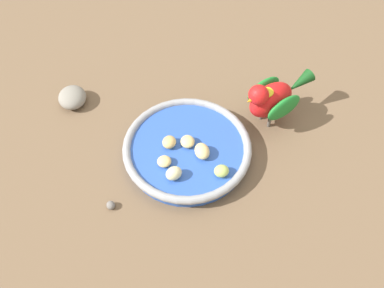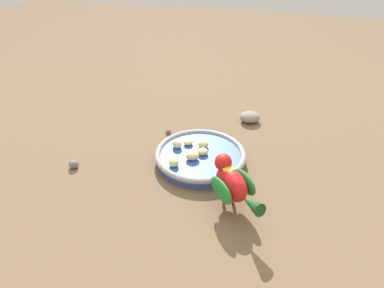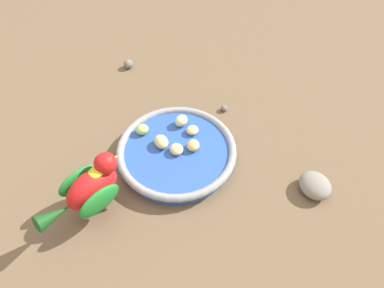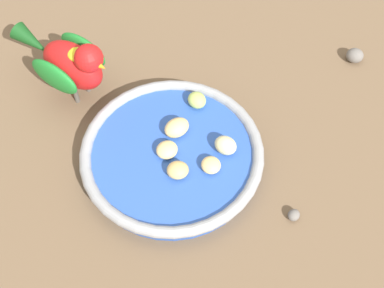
% 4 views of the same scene
% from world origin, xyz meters
% --- Properties ---
extents(ground_plane, '(4.00, 4.00, 0.00)m').
position_xyz_m(ground_plane, '(0.00, 0.00, 0.00)').
color(ground_plane, brown).
extents(feeding_bowl, '(0.24, 0.24, 0.03)m').
position_xyz_m(feeding_bowl, '(0.00, -0.01, 0.02)').
color(feeding_bowl, '#2D56B7').
rests_on(feeding_bowl, ground_plane).
extents(apple_piece_0, '(0.03, 0.03, 0.02)m').
position_xyz_m(apple_piece_0, '(0.07, -0.06, 0.04)').
color(apple_piece_0, '#B2CC66').
rests_on(apple_piece_0, feeding_bowl).
extents(apple_piece_1, '(0.03, 0.03, 0.02)m').
position_xyz_m(apple_piece_1, '(-0.03, -0.01, 0.03)').
color(apple_piece_1, tan).
rests_on(apple_piece_1, feeding_bowl).
extents(apple_piece_2, '(0.03, 0.03, 0.02)m').
position_xyz_m(apple_piece_2, '(0.00, -0.00, 0.03)').
color(apple_piece_2, '#E5C67F').
rests_on(apple_piece_2, feeding_bowl).
extents(apple_piece_3, '(0.03, 0.03, 0.02)m').
position_xyz_m(apple_piece_3, '(-0.04, -0.05, 0.03)').
color(apple_piece_3, '#E5C67F').
rests_on(apple_piece_3, feeding_bowl).
extents(apple_piece_4, '(0.04, 0.04, 0.02)m').
position_xyz_m(apple_piece_4, '(0.03, -0.02, 0.04)').
color(apple_piece_4, '#E5C67F').
rests_on(apple_piece_4, feeding_bowl).
extents(apple_piece_5, '(0.04, 0.04, 0.02)m').
position_xyz_m(apple_piece_5, '(-0.01, -0.08, 0.04)').
color(apple_piece_5, beige).
rests_on(apple_piece_5, feeding_bowl).
extents(parrot, '(0.14, 0.13, 0.12)m').
position_xyz_m(parrot, '(0.15, 0.10, 0.07)').
color(parrot, '#59544C').
rests_on(parrot, ground_plane).
extents(rock_large, '(0.08, 0.08, 0.03)m').
position_xyz_m(rock_large, '(-0.26, 0.09, 0.02)').
color(rock_large, gray).
rests_on(rock_large, ground_plane).
extents(pebble_0, '(0.02, 0.02, 0.01)m').
position_xyz_m(pebble_0, '(-0.12, -0.14, 0.01)').
color(pebble_0, slate).
rests_on(pebble_0, ground_plane).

